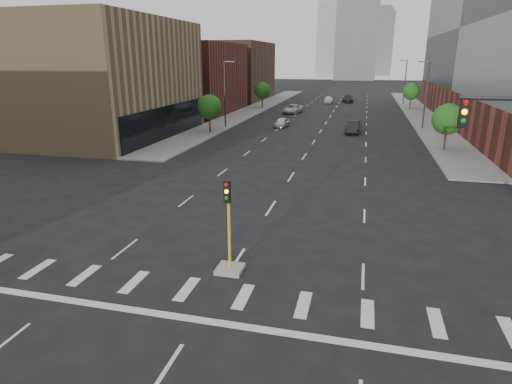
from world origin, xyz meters
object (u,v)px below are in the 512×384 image
at_px(car_mid_right, 353,127).
at_px(car_deep_right, 348,99).
at_px(car_far_left, 293,109).
at_px(car_near_left, 282,122).
at_px(car_distant, 329,100).
at_px(median_traffic_signal, 229,252).

distance_m(car_mid_right, car_deep_right, 41.68).
relative_size(car_mid_right, car_far_left, 0.88).
bearing_deg(car_near_left, car_far_left, 99.46).
xyz_separation_m(car_mid_right, car_deep_right, (-2.47, 41.61, 0.01)).
height_order(car_near_left, car_mid_right, car_mid_right).
bearing_deg(car_distant, car_mid_right, -80.97).
distance_m(car_near_left, car_deep_right, 39.62).
relative_size(car_near_left, car_deep_right, 0.70).
xyz_separation_m(car_near_left, car_mid_right, (10.01, -2.72, 0.14)).
relative_size(median_traffic_signal, car_deep_right, 0.78).
bearing_deg(car_near_left, car_deep_right, 84.60).
distance_m(car_near_left, car_distant, 36.09).
relative_size(median_traffic_signal, car_near_left, 1.13).
height_order(median_traffic_signal, car_deep_right, median_traffic_signal).
height_order(car_mid_right, car_deep_right, car_deep_right).
bearing_deg(car_deep_right, car_mid_right, -91.65).
bearing_deg(car_distant, car_near_left, -96.12).
bearing_deg(car_near_left, car_distant, 89.85).
bearing_deg(car_distant, car_deep_right, 36.66).
distance_m(car_mid_right, car_distant, 39.16).
bearing_deg(car_deep_right, car_distant, -147.99).
bearing_deg(median_traffic_signal, car_far_left, 96.59).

